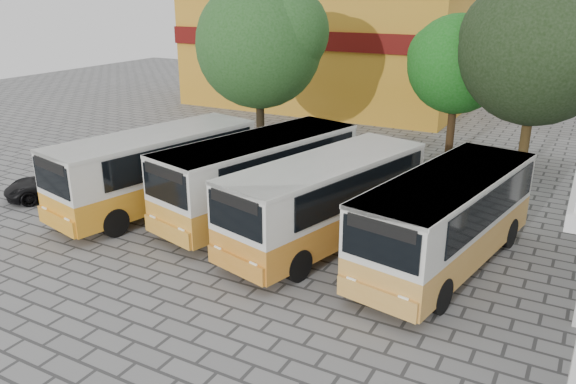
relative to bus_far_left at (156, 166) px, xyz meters
The scene contains 10 objects.
ground 8.28m from the bus_far_left, 21.92° to the right, with size 90.00×90.00×0.00m, color slate.
shophouse_block 23.35m from the bus_far_left, 98.66° to the left, with size 20.40×10.40×8.30m.
bus_far_left is the anchor object (origin of this frame).
bus_centre_left 4.22m from the bus_far_left, 16.54° to the left, with size 4.62×9.05×3.09m.
bus_centre_right 7.30m from the bus_far_left, ahead, with size 4.46×8.72×2.98m.
bus_far_right 11.30m from the bus_far_left, ahead, with size 3.96×8.66×2.99m.
tree_left 11.22m from the bus_far_left, 98.02° to the left, with size 7.16×6.81×8.96m.
tree_middle 16.16m from the bus_far_left, 58.16° to the left, with size 5.24×4.99×7.25m.
tree_right 17.61m from the bus_far_left, 44.43° to the left, with size 7.25×6.91×9.28m.
parked_car 4.99m from the bus_far_left, 167.97° to the right, with size 1.89×4.11×1.14m, color black.
Camera 1 is at (7.21, -12.96, 8.22)m, focal length 35.00 mm.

